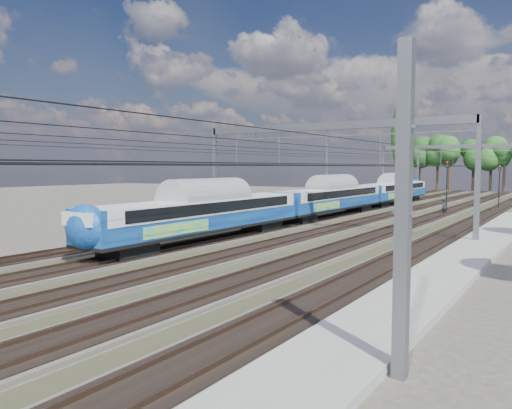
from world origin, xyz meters
The scene contains 9 objects.
track_bed centered at (0.00, 45.00, 0.10)m, with size 21.00×130.00×0.34m.
platform centered at (12.00, 20.00, 0.15)m, with size 3.00×70.00×0.30m, color gray.
catenary centered at (0.33, 52.69, 6.40)m, with size 25.65×130.00×9.00m.
tree_belt centered at (5.67, 93.57, 8.27)m, with size 40.81×99.94×11.90m.
poplar centered at (-14.50, 98.00, 11.89)m, with size 4.40×4.40×19.04m.
emu_train centered at (-4.50, 40.85, 2.61)m, with size 3.03×64.11×4.43m.
worker centered at (4.67, 51.06, 0.89)m, with size 0.65×0.43×1.79m, color black.
signal_near centered at (4.66, 52.35, 3.84)m, with size 0.38×0.34×6.06m.
signal_far centered at (8.92, 61.88, 3.54)m, with size 0.39×0.35×5.60m.
Camera 1 is at (17.48, -7.37, 5.38)m, focal length 35.00 mm.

